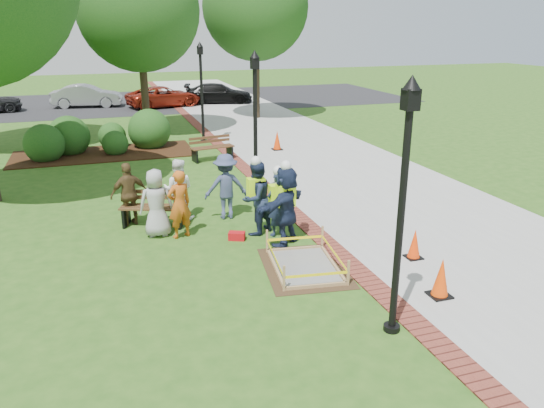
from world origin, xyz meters
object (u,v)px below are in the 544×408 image
object	(u,v)px
bench_near	(154,215)
lamp_near	(403,192)
cone_front	(441,279)
wet_concrete_pad	(305,258)
hivis_worker_c	(256,196)
hivis_worker_a	(286,204)
hivis_worker_b	(278,201)

from	to	relation	value
bench_near	lamp_near	size ratio (longest dim) A/B	0.41
bench_near	cone_front	world-z (taller)	bench_near
wet_concrete_pad	cone_front	world-z (taller)	cone_front
wet_concrete_pad	bench_near	xyz separation A→B (m)	(-2.76, 3.58, 0.05)
hivis_worker_c	cone_front	bearing A→B (deg)	-60.68
hivis_worker_a	bench_near	bearing A→B (deg)	142.28
hivis_worker_b	cone_front	bearing A→B (deg)	-64.11
bench_near	hivis_worker_a	bearing A→B (deg)	-37.72
lamp_near	hivis_worker_c	world-z (taller)	lamp_near
bench_near	cone_front	bearing A→B (deg)	-49.63
wet_concrete_pad	hivis_worker_c	xyz separation A→B (m)	(-0.40, 2.23, 0.74)
lamp_near	hivis_worker_b	distance (m)	4.97
hivis_worker_b	hivis_worker_a	bearing A→B (deg)	-89.95
cone_front	hivis_worker_c	xyz separation A→B (m)	(-2.37, 4.23, 0.59)
hivis_worker_a	wet_concrete_pad	bearing A→B (deg)	-92.50
hivis_worker_a	cone_front	bearing A→B (deg)	-60.55
wet_concrete_pad	hivis_worker_b	xyz separation A→B (m)	(0.06, 1.95, 0.65)
lamp_near	hivis_worker_a	distance (m)	4.41
bench_near	lamp_near	xyz separation A→B (m)	(3.26, -6.31, 2.19)
bench_near	hivis_worker_b	bearing A→B (deg)	-29.97
wet_concrete_pad	bench_near	size ratio (longest dim) A/B	1.45
hivis_worker_a	hivis_worker_c	xyz separation A→B (m)	(-0.46, 0.84, -0.03)
cone_front	hivis_worker_b	world-z (taller)	hivis_worker_b
wet_concrete_pad	lamp_near	size ratio (longest dim) A/B	0.59
cone_front	hivis_worker_b	size ratio (longest dim) A/B	0.45
bench_near	cone_front	xyz separation A→B (m)	(4.73, -5.57, 0.10)
wet_concrete_pad	hivis_worker_b	world-z (taller)	hivis_worker_b
cone_front	hivis_worker_c	size ratio (longest dim) A/B	0.41
hivis_worker_a	hivis_worker_c	world-z (taller)	hivis_worker_a
cone_front	lamp_near	world-z (taller)	lamp_near
hivis_worker_a	hivis_worker_c	size ratio (longest dim) A/B	1.03
lamp_near	hivis_worker_b	world-z (taller)	lamp_near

